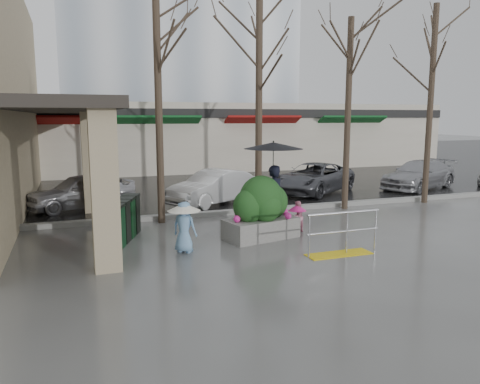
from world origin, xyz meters
TOP-DOWN VIEW (x-y plane):
  - ground at (0.00, 0.00)m, footprint 120.00×120.00m
  - street_asphalt at (0.00, 22.00)m, footprint 120.00×36.00m
  - curb at (0.00, 4.00)m, footprint 120.00×0.30m
  - canopy_slab at (-4.80, 8.00)m, footprint 2.80×18.00m
  - pillar_front at (-3.90, -0.50)m, footprint 0.55×0.55m
  - pillar_back at (-3.90, 6.00)m, footprint 0.55×0.55m
  - storefront_row at (2.00, 17.97)m, footprint 34.00×6.74m
  - office_tower at (4.00, 30.00)m, footprint 18.00×12.00m
  - handrail at (1.36, -1.20)m, footprint 1.90×0.50m
  - tree_west at (-2.00, 3.60)m, footprint 3.20×3.20m
  - tree_midwest at (1.20, 3.60)m, footprint 3.20×3.20m
  - tree_mideast at (4.50, 3.60)m, footprint 3.20×3.20m
  - tree_east at (8.00, 3.60)m, footprint 3.20×3.20m
  - woman at (0.72, 1.36)m, footprint 1.66×1.66m
  - child_pink at (1.33, 1.05)m, footprint 0.55×0.53m
  - child_blue at (-2.07, 0.24)m, footprint 0.80×0.80m
  - planter at (0.15, 0.82)m, footprint 2.10×1.38m
  - news_boxes at (-3.31, 1.90)m, footprint 1.13×1.97m
  - car_a at (-4.23, 6.74)m, footprint 3.98×2.54m
  - car_b at (0.41, 6.00)m, footprint 3.99×3.02m
  - car_c at (5.13, 7.06)m, footprint 4.93×4.25m
  - car_d at (10.19, 6.49)m, footprint 4.69×3.21m

SIDE VIEW (x-z plane):
  - ground at x=0.00m, z-range 0.00..0.00m
  - street_asphalt at x=0.00m, z-range 0.00..0.01m
  - curb at x=0.00m, z-range 0.00..0.15m
  - handrail at x=1.36m, z-range -0.14..0.89m
  - child_pink at x=1.33m, z-range 0.07..0.96m
  - news_boxes at x=-3.31m, z-range 0.00..1.09m
  - car_a at x=-4.23m, z-range 0.00..1.26m
  - car_b at x=0.41m, z-range 0.00..1.26m
  - car_c at x=5.13m, z-range 0.00..1.26m
  - car_d at x=10.19m, z-range 0.00..1.26m
  - child_blue at x=-2.07m, z-range 0.14..1.37m
  - planter at x=0.15m, z-range -0.04..1.65m
  - woman at x=0.72m, z-range 0.34..2.90m
  - pillar_front at x=-3.90m, z-range 0.00..3.50m
  - pillar_back at x=-3.90m, z-range 0.00..3.50m
  - storefront_row at x=2.00m, z-range 0.01..4.01m
  - canopy_slab at x=-4.80m, z-range 3.50..3.75m
  - tree_mideast at x=4.50m, z-range 1.61..8.11m
  - tree_west at x=-2.00m, z-range 1.68..8.48m
  - tree_midwest at x=1.20m, z-range 1.73..8.73m
  - tree_east at x=8.00m, z-range 1.78..8.98m
  - office_tower at x=4.00m, z-range 0.00..25.00m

